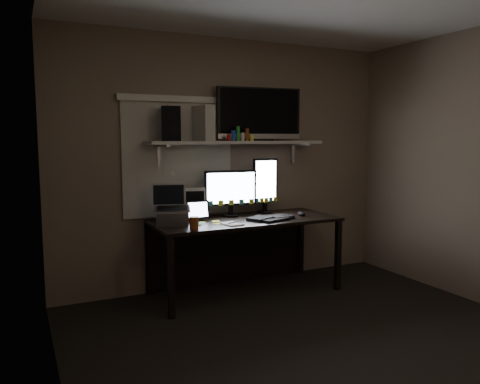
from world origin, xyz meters
TOP-DOWN VIEW (x-y plane):
  - floor at (0.00, 0.00)m, footprint 3.60×3.60m
  - back_wall at (0.00, 1.80)m, footprint 3.60×0.00m
  - left_wall at (-1.80, 0.00)m, footprint 0.00×3.60m
  - window_blinds at (-0.55, 1.79)m, footprint 1.10×0.02m
  - desk at (0.00, 1.55)m, footprint 1.80×0.75m
  - wall_shelf at (0.00, 1.62)m, footprint 1.80×0.35m
  - monitor_landscape at (-0.07, 1.62)m, footprint 0.54×0.11m
  - monitor_portrait at (0.35, 1.67)m, footprint 0.29×0.08m
  - keyboard at (0.21, 1.31)m, footprint 0.49×0.31m
  - mouse at (0.59, 1.34)m, footprint 0.10×0.13m
  - notepad at (-0.24, 1.21)m, footprint 0.17×0.21m
  - tablet at (-0.46, 1.52)m, footprint 0.22×0.10m
  - file_sorter at (-0.46, 1.66)m, footprint 0.25×0.16m
  - laptop at (-0.73, 1.44)m, footprint 0.38×0.34m
  - cup at (-0.63, 1.15)m, footprint 0.09×0.09m
  - sticky_notes at (-0.42, 1.36)m, footprint 0.31×0.23m
  - tv at (0.26, 1.65)m, footprint 0.90×0.25m
  - game_console at (-0.34, 1.64)m, footprint 0.13×0.29m
  - speaker at (-0.67, 1.64)m, footprint 0.22×0.25m
  - bottles at (0.01, 1.56)m, footprint 0.23×0.10m

SIDE VIEW (x-z plane):
  - floor at x=0.00m, z-range 0.00..0.00m
  - desk at x=0.00m, z-range 0.19..0.92m
  - sticky_notes at x=-0.42m, z-range 0.73..0.73m
  - notepad at x=-0.24m, z-range 0.73..0.74m
  - keyboard at x=0.21m, z-range 0.73..0.76m
  - mouse at x=0.59m, z-range 0.73..0.77m
  - cup at x=-0.63m, z-range 0.73..0.84m
  - tablet at x=-0.46m, z-range 0.73..0.92m
  - file_sorter at x=-0.46m, z-range 0.73..1.02m
  - laptop at x=-0.73m, z-range 0.73..1.09m
  - monitor_landscape at x=-0.07m, z-range 0.73..1.20m
  - monitor_portrait at x=0.35m, z-range 0.73..1.31m
  - back_wall at x=0.00m, z-range -0.55..3.05m
  - left_wall at x=-1.80m, z-range -0.55..3.05m
  - window_blinds at x=-0.55m, z-range 0.75..1.85m
  - wall_shelf at x=0.00m, z-range 1.45..1.48m
  - bottles at x=0.01m, z-range 1.48..1.62m
  - speaker at x=-0.67m, z-range 1.48..1.80m
  - game_console at x=-0.34m, z-range 1.48..1.82m
  - tv at x=0.26m, z-range 1.48..2.01m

